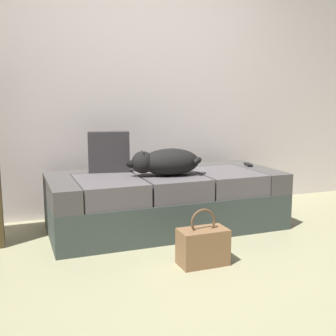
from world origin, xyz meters
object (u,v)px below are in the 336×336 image
object	(u,v)px
couch	(166,201)
dog_dark	(166,162)
throw_pillow	(109,152)
handbag	(203,246)
tv_remote	(248,165)

from	to	relation	value
couch	dog_dark	xyz separation A→B (m)	(-0.04, -0.10, 0.35)
throw_pillow	handbag	xyz separation A→B (m)	(0.37, -1.06, -0.51)
tv_remote	handbag	distance (m)	1.32
dog_dark	handbag	xyz separation A→B (m)	(-0.01, -0.73, -0.45)
tv_remote	handbag	world-z (taller)	tv_remote
throw_pillow	tv_remote	bearing A→B (deg)	-6.69
dog_dark	handbag	distance (m)	0.86
couch	handbag	bearing A→B (deg)	-93.67
handbag	dog_dark	bearing A→B (deg)	88.94
dog_dark	throw_pillow	size ratio (longest dim) A/B	1.88
throw_pillow	handbag	size ratio (longest dim) A/B	0.90
couch	tv_remote	distance (m)	0.88
dog_dark	tv_remote	xyz separation A→B (m)	(0.88, 0.18, -0.10)
couch	tv_remote	xyz separation A→B (m)	(0.84, 0.08, 0.25)
tv_remote	throw_pillow	size ratio (longest dim) A/B	0.44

